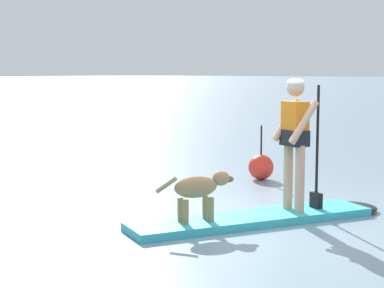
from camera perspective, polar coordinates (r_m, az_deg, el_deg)
ground_plane at (r=7.84m, az=5.44°, el=-7.12°), size 400.00×400.00×0.00m
paddleboard at (r=7.94m, az=6.87°, el=-6.58°), size 3.44×1.92×0.10m
person_paddler at (r=7.99m, az=9.37°, el=0.87°), size 0.68×0.59×1.67m
dog at (r=7.41m, az=0.68°, el=-4.02°), size 0.96×0.46×0.58m
marker_buoy at (r=10.88m, az=6.26°, el=-2.08°), size 0.44×0.44×0.94m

